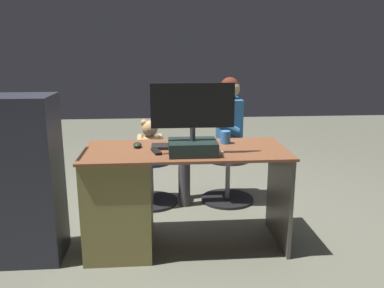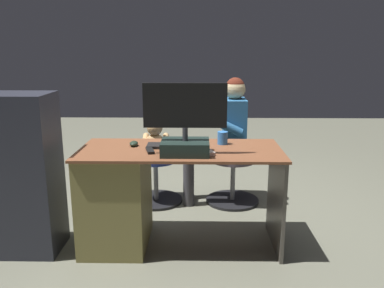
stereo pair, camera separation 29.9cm
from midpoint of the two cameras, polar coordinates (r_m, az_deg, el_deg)
ground_plane at (r=3.39m, az=1.28°, el=-11.12°), size 10.00×10.00×0.00m
desk at (r=2.91m, az=-6.34°, el=-7.32°), size 1.43×0.64×0.73m
monitor at (r=2.62m, az=2.27°, el=1.71°), size 0.55×0.25×0.47m
keyboard at (r=2.83m, az=0.76°, el=-0.28°), size 0.42×0.14×0.02m
computer_mouse at (r=2.87m, az=-5.46°, el=0.03°), size 0.06×0.10×0.04m
cup at (r=2.93m, az=7.36°, el=0.84°), size 0.08×0.08×0.09m
tv_remote at (r=2.70m, az=-2.94°, el=-0.98°), size 0.08×0.16×0.02m
notebook_binder at (r=2.71m, az=3.34°, el=-0.88°), size 0.30×0.35×0.02m
office_chair_teddy at (r=3.71m, az=-2.95°, el=-4.41°), size 0.49×0.49×0.46m
teddy_bear at (r=3.63m, az=-3.00°, el=0.73°), size 0.24×0.24×0.34m
visitor_chair at (r=3.74m, az=8.22°, el=-4.40°), size 0.50×0.50×0.46m
person at (r=3.62m, az=6.94°, el=1.81°), size 0.57×0.48×1.17m
equipment_rack at (r=2.93m, az=-20.34°, el=-4.22°), size 0.44×0.36×1.13m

